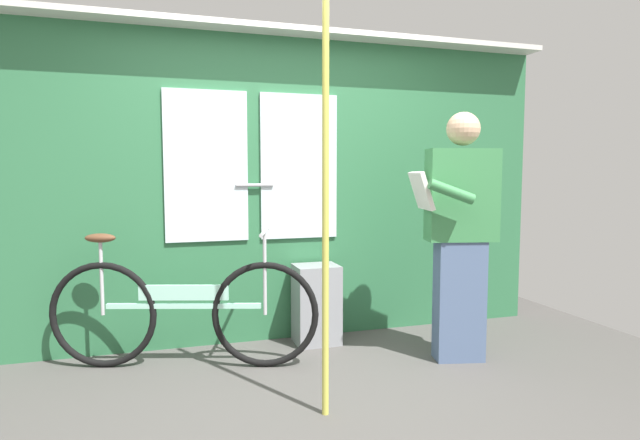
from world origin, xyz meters
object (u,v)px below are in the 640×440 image
object	(u,v)px
trash_bin_by_wall	(316,304)
handrail_pole	(326,199)
bicycle_near_door	(183,311)
passenger_reading_newspaper	(460,231)

from	to	relation	value
trash_bin_by_wall	handrail_pole	world-z (taller)	handrail_pole
handrail_pole	trash_bin_by_wall	bearing A→B (deg)	75.42
bicycle_near_door	passenger_reading_newspaper	size ratio (longest dim) A/B	1.01
passenger_reading_newspaper	bicycle_near_door	bearing A→B (deg)	0.55
bicycle_near_door	passenger_reading_newspaper	bearing A→B (deg)	4.13
passenger_reading_newspaper	handrail_pole	distance (m)	1.28
passenger_reading_newspaper	handrail_pole	xyz separation A→B (m)	(-1.13, -0.53, 0.26)
bicycle_near_door	handrail_pole	world-z (taller)	handrail_pole
handrail_pole	bicycle_near_door	bearing A→B (deg)	126.29
bicycle_near_door	handrail_pole	xyz separation A→B (m)	(0.69, -0.94, 0.78)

